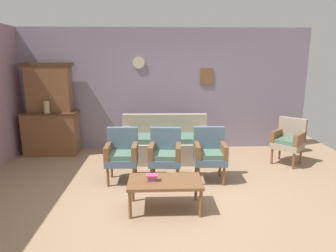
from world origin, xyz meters
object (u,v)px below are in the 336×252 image
vase_on_cabinet (47,107)px  armchair_row_middle (210,152)px  wingback_chair_by_fireplace (289,139)px  armchair_near_couch_end (165,153)px  floor_vase_by_wall (295,138)px  armchair_near_cabinet (122,152)px  floral_couch (165,144)px  book_stack_on_table (152,177)px  coffee_table (165,183)px  side_cabinet (52,133)px

vase_on_cabinet → armchair_row_middle: bearing=-23.9°
wingback_chair_by_fireplace → armchair_near_couch_end: bearing=-162.5°
wingback_chair_by_fireplace → floor_vase_by_wall: 0.90m
floor_vase_by_wall → armchair_near_cabinet: bearing=-158.3°
floral_couch → armchair_row_middle: (0.72, -1.10, 0.17)m
floor_vase_by_wall → vase_on_cabinet: bearing=-179.2°
book_stack_on_table → armchair_near_couch_end: bearing=77.7°
vase_on_cabinet → armchair_row_middle: vase_on_cabinet is taller
armchair_row_middle → floor_vase_by_wall: 2.64m
vase_on_cabinet → armchair_near_cabinet: 2.25m
vase_on_cabinet → wingback_chair_by_fireplace: bearing=-7.7°
wingback_chair_by_fireplace → floor_vase_by_wall: size_ratio=1.37×
floral_couch → book_stack_on_table: bearing=-96.6°
vase_on_cabinet → coffee_table: 3.44m
armchair_near_couch_end → wingback_chair_by_fireplace: same height
wingback_chair_by_fireplace → book_stack_on_table: (-2.65, -1.74, -0.03)m
side_cabinet → wingback_chair_by_fireplace: bearing=-9.7°
vase_on_cabinet → armchair_row_middle: (3.16, -1.40, -0.56)m
armchair_row_middle → coffee_table: size_ratio=0.90×
floral_couch → armchair_near_cabinet: same height
side_cabinet → floor_vase_by_wall: bearing=-1.1°
floor_vase_by_wall → armchair_near_couch_end: bearing=-152.9°
armchair_near_cabinet → armchair_row_middle: 1.48m
floral_couch → armchair_row_middle: size_ratio=1.99×
wingback_chair_by_fireplace → side_cabinet: bearing=170.3°
side_cabinet → vase_on_cabinet: (0.00, -0.18, 0.59)m
armchair_near_cabinet → wingback_chair_by_fireplace: (3.17, 0.72, 0.00)m
book_stack_on_table → wingback_chair_by_fireplace: bearing=33.3°
side_cabinet → armchair_near_cabinet: side_cabinet is taller
armchair_near_couch_end → floral_couch: bearing=88.6°
armchair_row_middle → book_stack_on_table: (-0.96, -0.99, -0.03)m
side_cabinet → vase_on_cabinet: 0.62m
armchair_row_middle → vase_on_cabinet: bearing=156.1°
armchair_row_middle → floor_vase_by_wall: size_ratio=1.37×
book_stack_on_table → armchair_row_middle: bearing=45.8°
vase_on_cabinet → floor_vase_by_wall: size_ratio=0.39×
wingback_chair_by_fireplace → floor_vase_by_wall: (0.49, 0.73, -0.17)m
side_cabinet → vase_on_cabinet: vase_on_cabinet is taller
side_cabinet → book_stack_on_table: bearing=-49.4°
coffee_table → armchair_near_cabinet: bearing=124.4°
armchair_row_middle → armchair_near_cabinet: bearing=179.1°
coffee_table → side_cabinet: bearing=132.9°
floral_couch → wingback_chair_by_fireplace: size_ratio=1.99×
vase_on_cabinet → wingback_chair_by_fireplace: (4.85, -0.65, -0.56)m
armchair_near_cabinet → armchair_near_couch_end: size_ratio=1.00×
armchair_row_middle → book_stack_on_table: bearing=-134.2°
floral_couch → armchair_near_couch_end: (-0.03, -1.12, 0.17)m
coffee_table → book_stack_on_table: (-0.18, -0.01, 0.09)m
vase_on_cabinet → wingback_chair_by_fireplace: size_ratio=0.28×
armchair_row_middle → coffee_table: (-0.79, -0.98, -0.12)m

